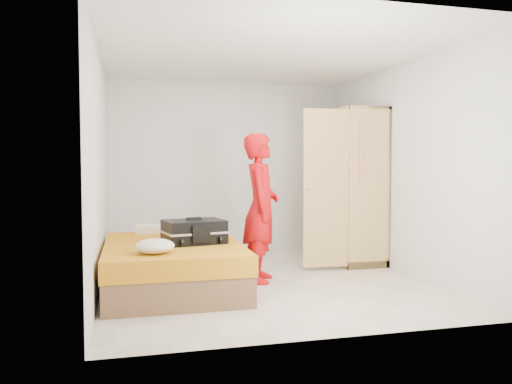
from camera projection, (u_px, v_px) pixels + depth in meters
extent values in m
plane|color=beige|center=(263.00, 281.00, 5.79)|extent=(4.00, 4.00, 0.00)
plane|color=white|center=(263.00, 54.00, 5.65)|extent=(4.00, 4.00, 0.00)
cube|color=white|center=(230.00, 168.00, 7.66)|extent=(3.60, 0.02, 2.60)
cube|color=white|center=(331.00, 170.00, 3.78)|extent=(3.60, 0.02, 2.60)
cube|color=white|center=(99.00, 169.00, 5.28)|extent=(0.02, 4.00, 2.60)
cube|color=white|center=(404.00, 169.00, 6.16)|extent=(0.02, 4.00, 2.60)
cube|color=brown|center=(172.00, 274.00, 5.44)|extent=(1.40, 2.00, 0.30)
cube|color=orange|center=(172.00, 252.00, 5.43)|extent=(1.42, 2.02, 0.20)
cube|color=#D7B969|center=(368.00, 186.00, 7.04)|extent=(0.04, 1.20, 2.10)
cube|color=#D7B969|center=(369.00, 188.00, 6.41)|extent=(0.58, 0.04, 2.10)
cube|color=#D7B969|center=(334.00, 185.00, 7.53)|extent=(0.58, 0.04, 2.10)
cube|color=#D7B969|center=(351.00, 112.00, 6.92)|extent=(0.58, 1.20, 0.04)
cube|color=#B08A4B|center=(349.00, 257.00, 7.02)|extent=(0.58, 1.20, 0.10)
cube|color=#D7B969|center=(324.00, 186.00, 7.19)|extent=(0.04, 0.59, 2.00)
cube|color=#D7B969|center=(326.00, 188.00, 6.30)|extent=(0.59, 0.08, 2.00)
cylinder|color=#B2B2B7|center=(351.00, 124.00, 6.92)|extent=(0.02, 1.10, 0.02)
imported|color=red|center=(261.00, 208.00, 5.74)|extent=(0.59, 0.72, 1.71)
cube|color=black|center=(194.00, 231.00, 5.39)|extent=(0.70, 0.56, 0.25)
cube|color=black|center=(194.00, 219.00, 5.39)|extent=(0.17, 0.08, 0.03)
ellipsoid|color=silver|center=(155.00, 246.00, 4.75)|extent=(0.37, 0.37, 0.14)
cube|color=silver|center=(159.00, 229.00, 6.22)|extent=(0.57, 0.37, 0.10)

